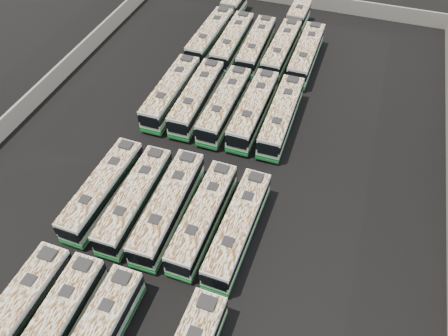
# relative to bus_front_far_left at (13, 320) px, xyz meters

# --- Properties ---
(ground) EXTENTS (140.00, 140.00, 0.00)m
(ground) POSITION_rel_bus_front_far_left_xyz_m (7.65, 19.84, -1.66)
(ground) COLOR black
(ground) RESTS_ON ground
(perimeter_wall) EXTENTS (45.20, 73.20, 2.20)m
(perimeter_wall) POSITION_rel_bus_front_far_left_xyz_m (7.65, 19.84, -0.56)
(perimeter_wall) COLOR slate
(perimeter_wall) RESTS_ON ground
(bus_front_far_left) EXTENTS (2.64, 11.55, 3.24)m
(bus_front_far_left) POSITION_rel_bus_front_far_left_xyz_m (0.00, 0.00, 0.00)
(bus_front_far_left) COLOR silver
(bus_front_far_left) RESTS_ON ground
(bus_front_left) EXTENTS (2.56, 11.33, 3.18)m
(bus_front_left) POSITION_rel_bus_front_far_left_xyz_m (3.12, 0.19, -0.03)
(bus_front_left) COLOR silver
(bus_front_left) RESTS_ON ground
(bus_midfront_far_left) EXTENTS (2.64, 11.16, 3.13)m
(bus_midfront_far_left) POSITION_rel_bus_front_far_left_xyz_m (-0.10, 12.86, -0.06)
(bus_midfront_far_left) COLOR silver
(bus_midfront_far_left) RESTS_ON ground
(bus_midfront_left) EXTENTS (2.49, 11.21, 3.15)m
(bus_midfront_left) POSITION_rel_bus_front_far_left_xyz_m (3.17, 12.76, -0.05)
(bus_midfront_left) COLOR silver
(bus_midfront_left) RESTS_ON ground
(bus_midfront_center) EXTENTS (2.67, 11.65, 3.27)m
(bus_midfront_center) POSITION_rel_bus_front_far_left_xyz_m (6.32, 12.94, 0.01)
(bus_midfront_center) COLOR silver
(bus_midfront_center) RESTS_ON ground
(bus_midfront_right) EXTENTS (2.50, 11.15, 3.13)m
(bus_midfront_right) POSITION_rel_bus_front_far_left_xyz_m (9.56, 12.91, -0.06)
(bus_midfront_right) COLOR silver
(bus_midfront_right) RESTS_ON ground
(bus_midfront_far_right) EXTENTS (2.66, 11.33, 3.17)m
(bus_midfront_far_right) POSITION_rel_bus_front_far_left_xyz_m (12.72, 12.82, -0.03)
(bus_midfront_far_right) COLOR silver
(bus_midfront_far_right) RESTS_ON ground
(bus_midback_far_left) EXTENTS (2.46, 11.59, 3.26)m
(bus_midback_far_left) POSITION_rel_bus_front_far_left_xyz_m (-0.02, 28.00, 0.01)
(bus_midback_far_left) COLOR silver
(bus_midback_far_left) RESTS_ON ground
(bus_midback_left) EXTENTS (2.60, 11.61, 3.26)m
(bus_midback_left) POSITION_rel_bus_front_far_left_xyz_m (3.07, 28.04, 0.01)
(bus_midback_left) COLOR silver
(bus_midback_left) RESTS_ON ground
(bus_midback_center) EXTENTS (2.57, 11.51, 3.23)m
(bus_midback_center) POSITION_rel_bus_front_far_left_xyz_m (6.39, 27.81, -0.00)
(bus_midback_center) COLOR silver
(bus_midback_center) RESTS_ON ground
(bus_midback_right) EXTENTS (2.58, 11.65, 3.28)m
(bus_midback_right) POSITION_rel_bus_front_far_left_xyz_m (9.58, 28.05, 0.02)
(bus_midback_right) COLOR silver
(bus_midback_right) RESTS_ON ground
(bus_midback_far_right) EXTENTS (2.48, 11.48, 3.23)m
(bus_midback_far_right) POSITION_rel_bus_front_far_left_xyz_m (12.69, 28.02, -0.01)
(bus_midback_far_right) COLOR silver
(bus_midback_far_right) RESTS_ON ground
(bus_back_far_left) EXTENTS (2.81, 17.83, 3.23)m
(bus_back_far_left) POSITION_rel_bus_front_far_left_xyz_m (0.03, 43.85, -0.01)
(bus_back_far_left) COLOR silver
(bus_back_far_left) RESTS_ON ground
(bus_back_left) EXTENTS (2.55, 11.46, 3.22)m
(bus_back_left) POSITION_rel_bus_front_far_left_xyz_m (3.13, 40.51, -0.01)
(bus_back_left) COLOR silver
(bus_back_left) RESTS_ON ground
(bus_back_center) EXTENTS (2.63, 11.28, 3.16)m
(bus_back_center) POSITION_rel_bus_front_far_left_xyz_m (6.31, 40.59, -0.04)
(bus_back_center) COLOR silver
(bus_back_center) RESTS_ON ground
(bus_back_right) EXTENTS (2.72, 17.59, 3.18)m
(bus_back_right) POSITION_rel_bus_front_far_left_xyz_m (9.63, 43.71, -0.03)
(bus_back_right) COLOR silver
(bus_back_right) RESTS_ON ground
(bus_back_far_right) EXTENTS (2.51, 11.56, 3.25)m
(bus_back_far_right) POSITION_rel_bus_front_far_left_xyz_m (12.74, 40.66, 0.01)
(bus_back_far_right) COLOR silver
(bus_back_far_right) RESTS_ON ground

